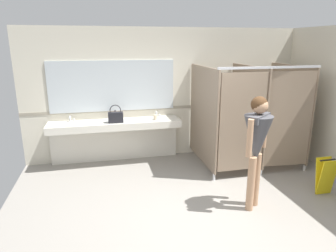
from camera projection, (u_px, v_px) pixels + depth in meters
ground_plane at (214, 218)px, 4.31m from camera, size 6.05×5.64×0.10m
wall_back at (172, 93)px, 6.36m from camera, size 6.05×0.12×2.69m
wall_back_tile_band at (172, 107)px, 6.38m from camera, size 6.05×0.01×0.06m
vanity_counter at (115, 132)px, 6.05m from camera, size 2.57×0.52×1.01m
mirror_panel at (113, 86)px, 5.98m from camera, size 2.47×0.02×1.01m
bathroom_stalls at (252, 114)px, 5.77m from camera, size 1.91×1.51×2.00m
person_standing at (257, 139)px, 4.22m from camera, size 0.56×0.56×1.68m
handbag at (116, 117)px, 5.75m from camera, size 0.28×0.10×0.35m
soap_dispenser at (115, 115)px, 6.03m from camera, size 0.07×0.07×0.19m
paper_cup at (155, 117)px, 5.96m from camera, size 0.07×0.07×0.11m
wet_floor_sign at (325, 176)px, 4.82m from camera, size 0.28×0.19×0.61m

